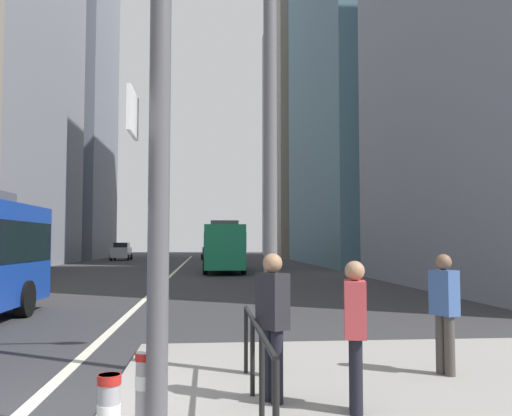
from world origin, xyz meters
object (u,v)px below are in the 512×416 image
(city_bus_red_receding, at_px, (224,245))
(pedestrian_waiting, at_px, (273,318))
(pedestrian_walking, at_px, (355,328))
(pedestrian_far, at_px, (444,307))
(car_oncoming_mid, at_px, (122,251))
(car_receding_near, at_px, (210,251))
(street_lamp_post, at_px, (270,27))
(bollard_back, at_px, (144,387))

(city_bus_red_receding, xyz_separation_m, pedestrian_waiting, (-0.30, -31.06, -0.69))
(pedestrian_walking, bearing_deg, city_bus_red_receding, 91.07)
(pedestrian_waiting, relative_size, pedestrian_far, 1.02)
(car_oncoming_mid, height_order, car_receding_near, same)
(car_oncoming_mid, height_order, street_lamp_post, street_lamp_post)
(bollard_back, xyz_separation_m, pedestrian_far, (4.09, 1.97, 0.53))
(pedestrian_waiting, xyz_separation_m, pedestrian_walking, (0.89, -0.46, -0.05))
(car_oncoming_mid, distance_m, car_receding_near, 9.82)
(city_bus_red_receding, bearing_deg, pedestrian_walking, -88.93)
(pedestrian_waiting, bearing_deg, bollard_back, -149.46)
(city_bus_red_receding, relative_size, car_receding_near, 2.32)
(street_lamp_post, height_order, pedestrian_walking, street_lamp_post)
(pedestrian_waiting, distance_m, pedestrian_far, 2.89)
(car_receding_near, bearing_deg, car_oncoming_mid, -174.50)
(city_bus_red_receding, relative_size, pedestrian_far, 6.18)
(street_lamp_post, distance_m, pedestrian_far, 4.88)
(car_receding_near, height_order, street_lamp_post, street_lamp_post)
(bollard_back, height_order, pedestrian_waiting, pedestrian_waiting)
(pedestrian_walking, relative_size, pedestrian_far, 0.98)
(car_receding_near, bearing_deg, pedestrian_far, -86.69)
(pedestrian_walking, distance_m, pedestrian_far, 2.38)
(bollard_back, bearing_deg, pedestrian_waiting, 30.54)
(car_receding_near, relative_size, pedestrian_walking, 2.71)
(pedestrian_waiting, height_order, pedestrian_far, pedestrian_waiting)
(bollard_back, distance_m, pedestrian_waiting, 1.75)
(pedestrian_waiting, bearing_deg, car_oncoming_mid, 100.64)
(car_receding_near, distance_m, street_lamp_post, 54.45)
(car_oncoming_mid, xyz_separation_m, street_lamp_post, (10.38, -53.33, 4.29))
(car_oncoming_mid, relative_size, pedestrian_far, 2.58)
(city_bus_red_receding, relative_size, pedestrian_waiting, 6.03)
(city_bus_red_receding, height_order, pedestrian_far, city_bus_red_receding)
(city_bus_red_receding, xyz_separation_m, car_oncoming_mid, (-10.56, 23.56, -0.84))
(pedestrian_walking, bearing_deg, bollard_back, -170.73)
(street_lamp_post, bearing_deg, city_bus_red_receding, 89.65)
(city_bus_red_receding, bearing_deg, pedestrian_far, -85.50)
(street_lamp_post, height_order, bollard_back, street_lamp_post)
(street_lamp_post, relative_size, bollard_back, 10.20)
(car_receding_near, distance_m, pedestrian_far, 54.52)
(street_lamp_post, relative_size, pedestrian_waiting, 4.48)
(city_bus_red_receding, bearing_deg, car_receding_near, 91.86)
(car_oncoming_mid, xyz_separation_m, pedestrian_waiting, (10.26, -54.62, 0.16))
(city_bus_red_receding, height_order, pedestrian_walking, city_bus_red_receding)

